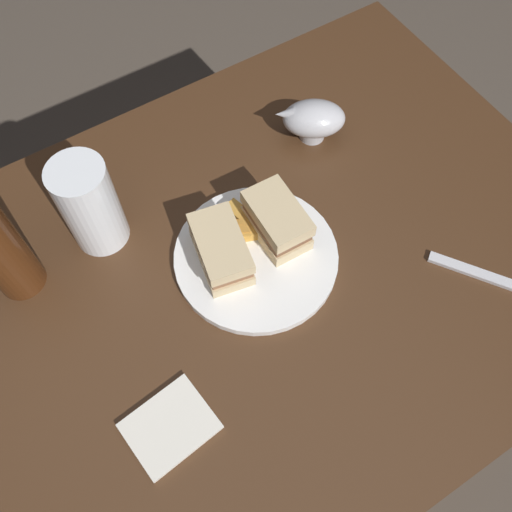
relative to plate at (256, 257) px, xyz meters
name	(u,v)px	position (x,y,z in m)	size (l,w,h in m)	color
ground_plane	(256,392)	(0.01, 0.02, -0.72)	(6.00, 6.00, 0.00)	#4C4238
dining_table	(256,348)	(0.01, 0.02, -0.36)	(1.07, 0.78, 0.71)	#422816
plate	(256,257)	(0.00, 0.00, 0.00)	(0.25, 0.25, 0.01)	white
sandwich_half_left	(277,221)	(-0.05, -0.02, 0.04)	(0.07, 0.11, 0.06)	#CCB284
sandwich_half_right	(221,249)	(0.05, -0.02, 0.04)	(0.09, 0.13, 0.06)	#CCB284
potato_wedge_front	(237,229)	(0.00, -0.05, 0.02)	(0.04, 0.02, 0.02)	#B77F33
potato_wedge_middle	(241,215)	(-0.01, -0.07, 0.02)	(0.05, 0.02, 0.02)	gold
potato_wedge_back	(248,215)	(-0.02, -0.06, 0.02)	(0.05, 0.02, 0.02)	#B77F33
potato_wedge_left_edge	(253,232)	(-0.01, -0.03, 0.02)	(0.05, 0.02, 0.02)	gold
pint_glass	(92,209)	(0.18, -0.17, 0.06)	(0.08, 0.08, 0.16)	white
gravy_boat	(313,119)	(-0.21, -0.16, 0.04)	(0.13, 0.12, 0.07)	#B7B7BC
napkin	(170,426)	(0.23, 0.15, 0.00)	(0.11, 0.09, 0.01)	silver
fork	(488,277)	(-0.28, 0.21, 0.00)	(0.18, 0.02, 0.01)	silver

